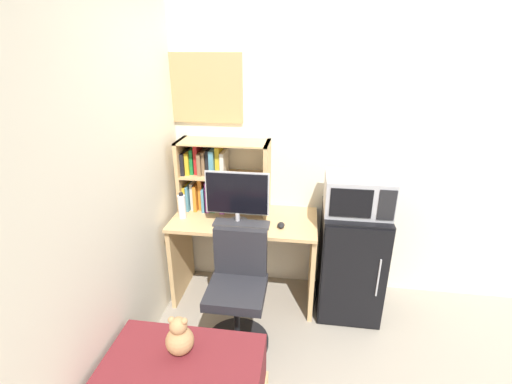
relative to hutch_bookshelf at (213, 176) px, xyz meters
The scene contains 13 objects.
wall_back 1.68m from the hutch_bookshelf, ahead, with size 6.40×0.04×2.60m, color silver.
wall_left 1.53m from the hutch_bookshelf, 104.04° to the right, with size 0.04×4.40×2.60m, color silver.
desk 0.64m from the hutch_bookshelf, 28.96° to the right, with size 1.19×0.59×0.77m.
hutch_bookshelf is the anchor object (origin of this frame).
monitor 0.37m from the hutch_bookshelf, 44.73° to the right, with size 0.50×0.17×0.43m.
keyboard 0.50m from the hutch_bookshelf, 44.37° to the right, with size 0.45×0.13×0.02m, color #333338.
computer_mouse 0.72m from the hutch_bookshelf, 24.99° to the right, with size 0.06×0.09×0.04m, color black.
water_bottle 0.37m from the hutch_bookshelf, 133.16° to the right, with size 0.06×0.06×0.22m.
mini_fridge 1.34m from the hutch_bookshelf, ahead, with size 0.49×0.55×0.91m.
microwave 1.19m from the hutch_bookshelf, ahead, with size 0.49×0.38×0.28m.
desk_chair 1.02m from the hutch_bookshelf, 64.23° to the right, with size 0.47×0.47×0.88m.
teddy_bear 1.39m from the hutch_bookshelf, 85.06° to the right, with size 0.16×0.16×0.25m.
wall_corkboard 0.73m from the hutch_bookshelf, 137.53° to the left, with size 0.75×0.02×0.55m, color tan.
Camera 1 is at (-0.48, -2.92, 2.09)m, focal length 25.27 mm.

